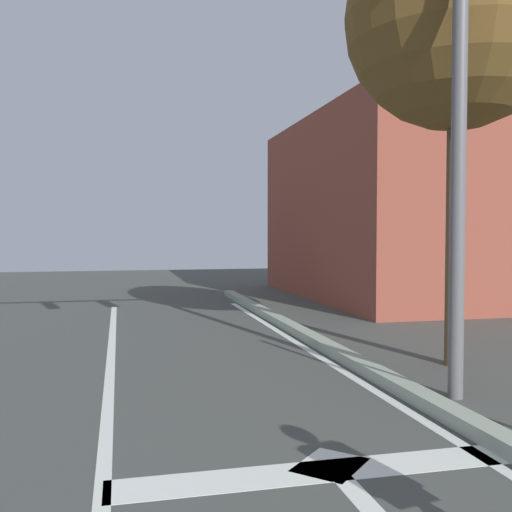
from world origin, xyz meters
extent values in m
cube|color=silver|center=(0.14, 6.00, 0.00)|extent=(0.12, 20.00, 0.01)
cube|color=silver|center=(3.06, 6.00, 0.00)|extent=(0.12, 20.00, 0.01)
cube|color=silver|center=(1.67, 5.69, 0.00)|extent=(3.07, 0.40, 0.01)
cube|color=silver|center=(1.83, 5.79, 0.00)|extent=(0.71, 0.71, 0.01)
cube|color=#94A18E|center=(3.31, 6.00, 0.07)|extent=(0.24, 24.00, 0.14)
cylinder|color=#5A595C|center=(3.78, 7.19, 2.66)|extent=(0.16, 0.16, 5.32)
cylinder|color=brown|center=(4.63, 8.60, 1.87)|extent=(0.21, 0.21, 3.74)
sphere|color=brown|center=(4.63, 8.60, 4.63)|extent=(2.95, 2.95, 2.95)
camera|label=1|loc=(0.26, 1.64, 1.78)|focal=40.82mm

